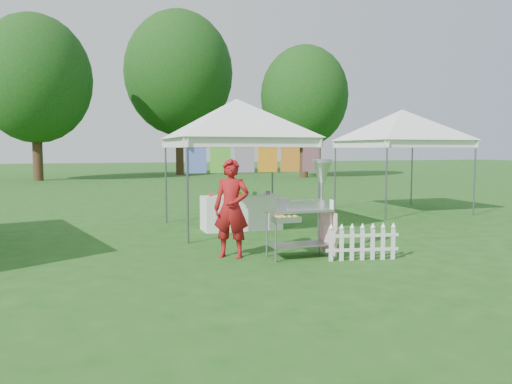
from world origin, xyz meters
name	(u,v)px	position (x,y,z in m)	size (l,w,h in m)	color
ground	(296,260)	(0.00, 0.00, 0.00)	(120.00, 120.00, 0.00)	#1C4D16
canopy_main	(236,99)	(0.00, 3.49, 2.99)	(4.24, 4.24, 3.45)	#59595E
canopy_right	(402,110)	(5.50, 5.00, 2.99)	(4.24, 4.24, 3.45)	#59595E
tree_left	(35,79)	(-6.00, 24.00, 5.83)	(6.40, 6.40, 9.53)	#3A2A15
tree_mid	(179,73)	(3.00, 28.00, 7.14)	(7.60, 7.60, 11.52)	#3A2A15
tree_right	(304,96)	(10.00, 22.00, 5.18)	(5.60, 5.60, 8.42)	#3A2A15
donut_cart	(308,200)	(0.30, 0.18, 0.99)	(1.22, 0.81, 1.68)	gray
vendor	(231,208)	(-0.95, 0.59, 0.85)	(0.62, 0.41, 1.69)	maroon
picket_fence	(362,243)	(1.05, -0.35, 0.29)	(1.24, 0.26, 0.56)	silver
display_table	(241,213)	(0.07, 3.36, 0.39)	(1.80, 0.70, 0.78)	white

